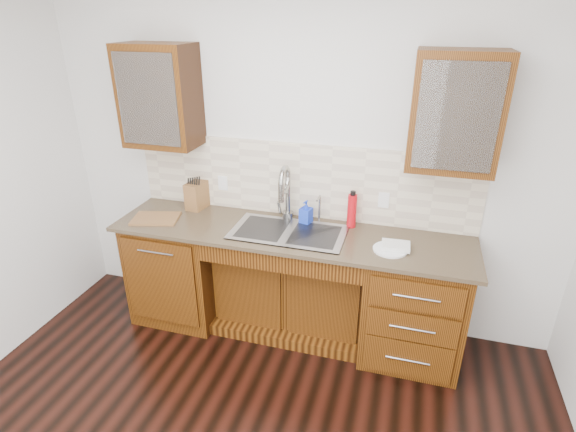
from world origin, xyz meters
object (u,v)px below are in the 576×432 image
(plate, at_px, (390,250))
(cutting_board, at_px, (156,218))
(soap_bottle, at_px, (306,212))
(knife_block, at_px, (197,195))
(water_bottle, at_px, (352,211))

(plate, xyz_separation_m, cutting_board, (-1.81, -0.00, 0.00))
(soap_bottle, xyz_separation_m, plate, (0.66, -0.26, -0.09))
(soap_bottle, distance_m, cutting_board, 1.19)
(knife_block, distance_m, cutting_board, 0.39)
(soap_bottle, xyz_separation_m, knife_block, (-0.94, 0.05, 0.02))
(soap_bottle, xyz_separation_m, cutting_board, (-1.15, -0.26, -0.08))
(soap_bottle, height_order, plate, soap_bottle)
(cutting_board, bearing_deg, soap_bottle, 12.71)
(water_bottle, bearing_deg, cutting_board, -168.68)
(water_bottle, bearing_deg, knife_block, 179.71)
(soap_bottle, relative_size, water_bottle, 0.72)
(cutting_board, bearing_deg, water_bottle, 11.32)
(water_bottle, bearing_deg, plate, -43.30)
(plate, relative_size, knife_block, 1.06)
(plate, bearing_deg, cutting_board, -179.95)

